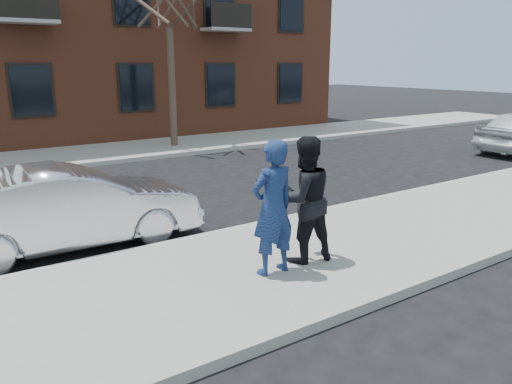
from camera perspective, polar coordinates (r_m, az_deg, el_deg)
ground at (r=7.59m, az=-4.40°, el=-9.92°), size 100.00×100.00×0.00m
near_sidewalk at (r=7.36m, az=-3.42°, el=-10.06°), size 50.00×3.50×0.15m
near_curb at (r=8.84m, az=-9.47°, el=-5.92°), size 50.00×0.10×0.15m
far_sidewalk at (r=17.86m, az=-22.84°, el=3.54°), size 50.00×3.50×0.15m
far_curb at (r=16.12m, az=-21.49°, el=2.59°), size 50.00×0.10×0.15m
silver_sedan at (r=9.17m, az=-20.37°, el=-1.68°), size 4.42×1.69×1.44m
man_hoodie at (r=7.10m, az=1.93°, el=-1.82°), size 0.74×0.54×1.97m
man_peacoat at (r=7.60m, az=5.51°, el=-0.88°), size 1.05×0.87×1.95m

